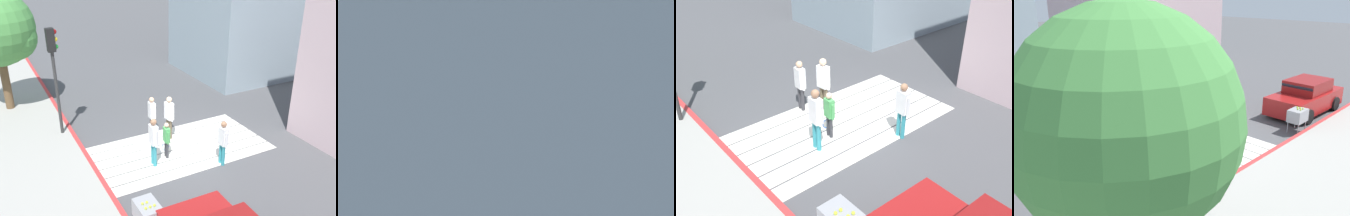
% 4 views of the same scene
% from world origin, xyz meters
% --- Properties ---
extents(ground_plane, '(120.00, 120.00, 0.00)m').
position_xyz_m(ground_plane, '(0.00, 0.00, 0.00)').
color(ground_plane, '#4C4C4F').
extents(crosswalk_stripes, '(6.40, 3.25, 0.01)m').
position_xyz_m(crosswalk_stripes, '(0.00, 0.00, 0.01)').
color(crosswalk_stripes, silver).
rests_on(crosswalk_stripes, ground).
extents(sidewalk_west, '(4.80, 40.00, 0.12)m').
position_xyz_m(sidewalk_west, '(-5.60, 0.00, 0.06)').
color(sidewalk_west, '#9E9B93').
rests_on(sidewalk_west, ground).
extents(curb_painted, '(0.16, 40.00, 0.13)m').
position_xyz_m(curb_painted, '(-3.25, 0.00, 0.07)').
color(curb_painted, '#BC3333').
rests_on(curb_painted, ground).
extents(car_parked_near_curb, '(2.07, 4.35, 1.57)m').
position_xyz_m(car_parked_near_curb, '(-2.00, -5.95, 0.73)').
color(car_parked_near_curb, maroon).
rests_on(car_parked_near_curb, ground).
extents(traffic_light_corner, '(0.39, 0.28, 4.24)m').
position_xyz_m(traffic_light_corner, '(-3.58, 3.08, 3.04)').
color(traffic_light_corner, '#2D2D2D').
rests_on(traffic_light_corner, ground).
extents(tennis_ball_cart, '(0.56, 0.80, 1.02)m').
position_xyz_m(tennis_ball_cart, '(-2.90, -3.41, 0.70)').
color(tennis_ball_cart, '#99999E').
rests_on(tennis_ball_cart, ground).
extents(pedestrian_adult_lead, '(0.25, 0.50, 1.73)m').
position_xyz_m(pedestrian_adult_lead, '(0.02, 0.93, 1.00)').
color(pedestrian_adult_lead, brown).
rests_on(pedestrian_adult_lead, ground).
extents(pedestrian_adult_trailing, '(0.22, 0.48, 1.63)m').
position_xyz_m(pedestrian_adult_trailing, '(0.75, -1.55, 0.95)').
color(pedestrian_adult_trailing, teal).
rests_on(pedestrian_adult_trailing, ground).
extents(pedestrian_adult_side, '(0.24, 0.51, 1.74)m').
position_xyz_m(pedestrian_adult_side, '(-1.33, -0.52, 1.02)').
color(pedestrian_adult_side, teal).
rests_on(pedestrian_adult_side, ground).
extents(pedestrian_teen_behind, '(0.23, 0.47, 1.62)m').
position_xyz_m(pedestrian_teen_behind, '(-0.46, 1.44, 0.94)').
color(pedestrian_teen_behind, '#333338').
rests_on(pedestrian_teen_behind, ground).
extents(pedestrian_child_with_racket, '(0.29, 0.42, 1.36)m').
position_xyz_m(pedestrian_child_with_racket, '(-0.72, -0.28, 0.77)').
color(pedestrian_child_with_racket, '#333338').
rests_on(pedestrian_child_with_racket, ground).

